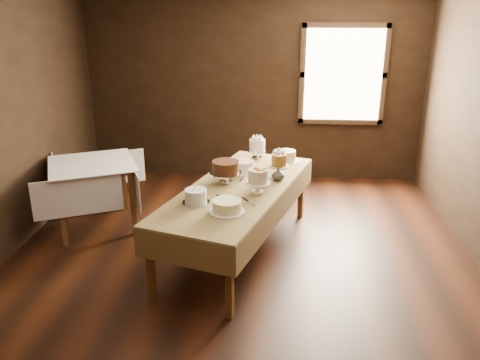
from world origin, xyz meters
name	(u,v)px	position (x,y,z in m)	size (l,w,h in m)	color
floor	(239,275)	(0.00, 0.00, 0.00)	(5.00, 6.00, 0.01)	black
wall_back	(254,87)	(0.00, 3.00, 1.40)	(5.00, 0.02, 2.80)	black
window	(343,75)	(1.30, 2.94, 1.60)	(1.10, 0.05, 1.30)	#FFEABF
display_table	(238,192)	(-0.04, 0.50, 0.71)	(1.67, 2.64, 0.76)	#4D3116
side_table	(92,171)	(-1.81, 1.01, 0.72)	(1.28, 1.28, 0.82)	#4D3116
cake_meringue	(257,149)	(0.12, 1.52, 0.88)	(0.28, 0.28, 0.25)	silver
cake_speckled	(286,156)	(0.48, 1.42, 0.83)	(0.29, 0.29, 0.13)	white
cake_lattice	(243,167)	(-0.02, 0.99, 0.82)	(0.32, 0.32, 0.12)	white
cake_caramel	(279,166)	(0.38, 0.89, 0.87)	(0.22, 0.22, 0.26)	white
cake_chocolate	(226,173)	(-0.19, 0.62, 0.88)	(0.35, 0.35, 0.25)	silver
cake_flowers	(258,182)	(0.17, 0.34, 0.88)	(0.26, 0.26, 0.26)	white
cake_swirl	(196,197)	(-0.42, 0.04, 0.83)	(0.30, 0.30, 0.14)	silver
cake_cream	(227,206)	(-0.09, -0.16, 0.82)	(0.34, 0.34, 0.12)	white
cake_server_a	(232,198)	(-0.08, 0.19, 0.77)	(0.24, 0.03, 0.01)	silver
cake_server_b	(251,204)	(0.12, 0.05, 0.77)	(0.24, 0.03, 0.01)	silver
cake_server_c	(245,176)	(0.01, 0.83, 0.77)	(0.24, 0.03, 0.01)	silver
cake_server_d	(272,181)	(0.31, 0.70, 0.77)	(0.24, 0.03, 0.01)	silver
cake_server_e	(202,191)	(-0.40, 0.35, 0.77)	(0.24, 0.03, 0.01)	silver
flower_vase	(278,174)	(0.38, 0.73, 0.83)	(0.14, 0.14, 0.15)	#2D2823
flower_bouquet	(279,157)	(0.38, 0.73, 1.03)	(0.14, 0.14, 0.20)	white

